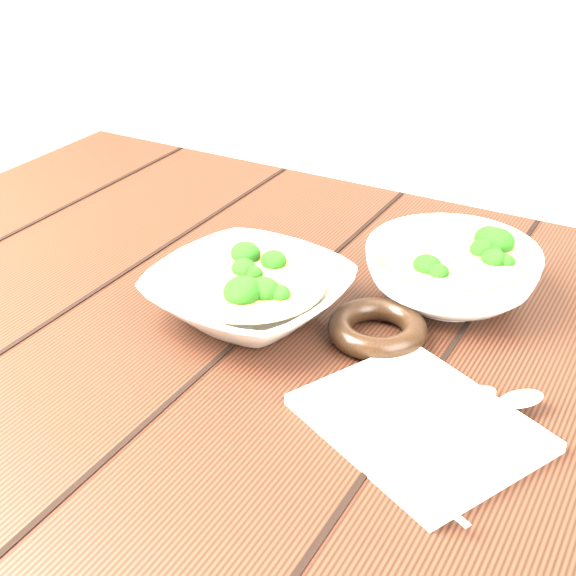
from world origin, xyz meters
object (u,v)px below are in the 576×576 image
at_px(trivet, 377,329).
at_px(napkin, 419,423).
at_px(table, 282,408).
at_px(soup_bowl_back, 451,272).
at_px(soup_bowl_front, 249,293).

bearing_deg(trivet, napkin, -51.34).
bearing_deg(table, soup_bowl_back, 44.39).
relative_size(table, napkin, 6.18).
relative_size(soup_bowl_back, napkin, 1.11).
relative_size(trivet, napkin, 0.54).
bearing_deg(soup_bowl_back, trivet, -106.65).
bearing_deg(trivet, table, -170.55).
bearing_deg(soup_bowl_front, soup_bowl_back, 38.84).
height_order(soup_bowl_front, trivet, soup_bowl_front).
height_order(table, napkin, napkin).
xyz_separation_m(soup_bowl_front, trivet, (0.14, 0.02, -0.01)).
height_order(table, trivet, trivet).
xyz_separation_m(trivet, napkin, (0.09, -0.11, -0.01)).
bearing_deg(napkin, soup_bowl_front, -175.53).
distance_m(soup_bowl_front, napkin, 0.25).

